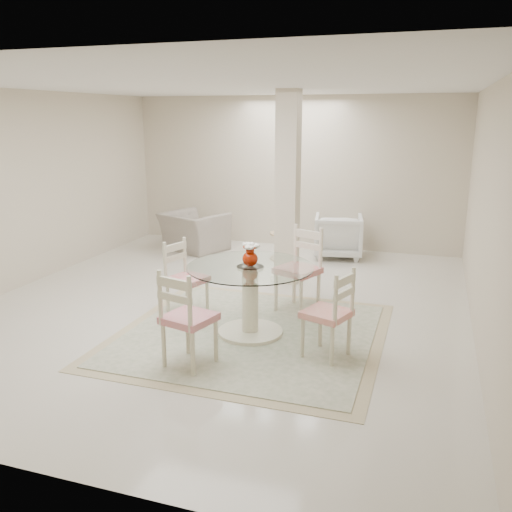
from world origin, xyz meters
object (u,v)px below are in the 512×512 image
(dining_chair_east, at_px, (333,308))
(armchair_white, at_px, (338,236))
(column, at_px, (288,189))
(dining_table, at_px, (250,300))
(dining_chair_north, at_px, (301,263))
(side_table, at_px, (283,247))
(dining_chair_west, at_px, (183,273))
(dining_chair_south, at_px, (184,312))
(red_vase, at_px, (250,255))
(recliner_taupe, at_px, (194,232))

(dining_chair_east, relative_size, armchair_white, 1.27)
(column, bearing_deg, armchair_white, 73.81)
(dining_table, xyz_separation_m, dining_chair_north, (0.33, 0.97, 0.20))
(dining_table, bearing_deg, side_table, 99.07)
(dining_chair_east, height_order, armchair_white, dining_chair_east)
(column, xyz_separation_m, dining_chair_west, (-0.81, -1.75, -0.82))
(armchair_white, distance_m, side_table, 0.98)
(dining_table, xyz_separation_m, dining_chair_south, (-0.32, -0.97, 0.17))
(dining_table, distance_m, red_vase, 0.51)
(dining_chair_north, distance_m, side_table, 2.40)
(column, distance_m, dining_chair_west, 2.10)
(dining_chair_east, height_order, side_table, dining_chair_east)
(dining_chair_north, xyz_separation_m, side_table, (-0.84, 2.22, -0.38))
(dining_table, bearing_deg, dining_chair_north, 71.07)
(dining_chair_west, bearing_deg, red_vase, -90.62)
(red_vase, relative_size, recliner_taupe, 0.25)
(dining_chair_east, distance_m, dining_chair_west, 2.03)
(red_vase, height_order, dining_chair_north, dining_chair_north)
(column, bearing_deg, dining_chair_north, -66.47)
(dining_chair_north, bearing_deg, dining_table, -87.00)
(column, relative_size, dining_table, 1.98)
(side_table, bearing_deg, dining_chair_north, -69.24)
(recliner_taupe, xyz_separation_m, side_table, (1.71, -0.18, -0.12))
(dining_table, height_order, red_vase, red_vase)
(recliner_taupe, bearing_deg, armchair_white, -149.96)
(recliner_taupe, relative_size, armchair_white, 1.29)
(dining_chair_north, relative_size, dining_chair_south, 1.06)
(red_vase, height_order, recliner_taupe, red_vase)
(armchair_white, bearing_deg, red_vase, 74.86)
(dining_chair_west, bearing_deg, column, -6.83)
(column, xyz_separation_m, dining_chair_south, (-0.17, -3.05, -0.78))
(column, distance_m, dining_chair_north, 1.42)
(dining_chair_east, bearing_deg, side_table, -137.74)
(armchair_white, relative_size, side_table, 1.71)
(dining_chair_west, distance_m, recliner_taupe, 3.29)
(column, distance_m, armchair_white, 1.95)
(side_table, bearing_deg, red_vase, -80.92)
(dining_table, relative_size, dining_chair_south, 1.26)
(dining_table, relative_size, dining_chair_north, 1.19)
(dining_chair_north, height_order, side_table, dining_chair_north)
(red_vase, distance_m, dining_chair_west, 1.09)
(column, distance_m, dining_chair_south, 3.15)
(dining_chair_west, height_order, dining_chair_south, dining_chair_south)
(dining_chair_north, bearing_deg, column, 135.46)
(dining_table, xyz_separation_m, side_table, (-0.51, 3.19, -0.18))
(dining_chair_north, height_order, recliner_taupe, dining_chair_north)
(dining_table, height_order, armchair_white, dining_table)
(dining_chair_east, relative_size, dining_chair_south, 0.95)
(dining_table, height_order, side_table, dining_table)
(dining_table, xyz_separation_m, dining_chair_west, (-0.96, 0.32, 0.13))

